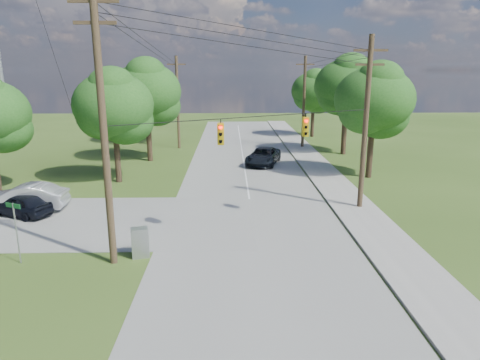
{
  "coord_description": "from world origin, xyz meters",
  "views": [
    {
      "loc": [
        0.71,
        -17.62,
        8.48
      ],
      "look_at": [
        1.25,
        5.0,
        2.66
      ],
      "focal_mm": 32.0,
      "sensor_mm": 36.0,
      "label": 1
    }
  ],
  "objects_px": {
    "pole_north_w": "(178,102)",
    "car_cross_dark": "(21,205)",
    "car_main_north": "(263,156)",
    "car_cross_silver": "(25,198)",
    "pole_ne": "(366,122)",
    "pole_north_e": "(304,102)",
    "pole_sw": "(103,126)",
    "control_cabinet": "(140,242)"
  },
  "relations": [
    {
      "from": "pole_sw",
      "to": "pole_ne",
      "type": "xyz_separation_m",
      "value": [
        13.5,
        7.6,
        -0.76
      ]
    },
    {
      "from": "pole_north_e",
      "to": "car_main_north",
      "type": "bearing_deg",
      "value": -119.88
    },
    {
      "from": "car_cross_silver",
      "to": "car_main_north",
      "type": "distance_m",
      "value": 20.54
    },
    {
      "from": "pole_sw",
      "to": "pole_north_w",
      "type": "relative_size",
      "value": 1.2
    },
    {
      "from": "pole_sw",
      "to": "pole_north_e",
      "type": "relative_size",
      "value": 1.2
    },
    {
      "from": "car_cross_dark",
      "to": "pole_sw",
      "type": "bearing_deg",
      "value": 71.99
    },
    {
      "from": "car_cross_dark",
      "to": "car_main_north",
      "type": "bearing_deg",
      "value": 156.63
    },
    {
      "from": "pole_sw",
      "to": "control_cabinet",
      "type": "distance_m",
      "value": 5.66
    },
    {
      "from": "pole_ne",
      "to": "pole_north_e",
      "type": "height_order",
      "value": "pole_ne"
    },
    {
      "from": "pole_ne",
      "to": "car_main_north",
      "type": "xyz_separation_m",
      "value": [
        -5.12,
        13.09,
        -4.68
      ]
    },
    {
      "from": "control_cabinet",
      "to": "pole_ne",
      "type": "bearing_deg",
      "value": 16.0
    },
    {
      "from": "pole_ne",
      "to": "pole_north_w",
      "type": "height_order",
      "value": "pole_ne"
    },
    {
      "from": "pole_north_e",
      "to": "control_cabinet",
      "type": "xyz_separation_m",
      "value": [
        -12.4,
        -29.0,
        -4.42
      ]
    },
    {
      "from": "car_cross_silver",
      "to": "control_cabinet",
      "type": "bearing_deg",
      "value": 48.0
    },
    {
      "from": "car_cross_dark",
      "to": "control_cabinet",
      "type": "height_order",
      "value": "control_cabinet"
    },
    {
      "from": "pole_north_w",
      "to": "car_cross_dark",
      "type": "bearing_deg",
      "value": -106.4
    },
    {
      "from": "car_cross_dark",
      "to": "car_cross_silver",
      "type": "distance_m",
      "value": 0.99
    },
    {
      "from": "car_cross_dark",
      "to": "car_main_north",
      "type": "relative_size",
      "value": 0.73
    },
    {
      "from": "pole_sw",
      "to": "control_cabinet",
      "type": "relative_size",
      "value": 8.44
    },
    {
      "from": "pole_north_e",
      "to": "pole_sw",
      "type": "bearing_deg",
      "value": -114.52
    },
    {
      "from": "pole_sw",
      "to": "pole_ne",
      "type": "distance_m",
      "value": 15.51
    },
    {
      "from": "pole_ne",
      "to": "car_cross_dark",
      "type": "relative_size",
      "value": 2.65
    },
    {
      "from": "car_cross_dark",
      "to": "control_cabinet",
      "type": "bearing_deg",
      "value": 78.66
    },
    {
      "from": "car_cross_dark",
      "to": "car_main_north",
      "type": "height_order",
      "value": "car_main_north"
    },
    {
      "from": "car_main_north",
      "to": "control_cabinet",
      "type": "distance_m",
      "value": 21.37
    },
    {
      "from": "pole_sw",
      "to": "car_cross_silver",
      "type": "height_order",
      "value": "pole_sw"
    },
    {
      "from": "pole_north_e",
      "to": "pole_north_w",
      "type": "relative_size",
      "value": 1.0
    },
    {
      "from": "pole_ne",
      "to": "control_cabinet",
      "type": "xyz_separation_m",
      "value": [
        -12.4,
        -7.0,
        -4.76
      ]
    },
    {
      "from": "pole_ne",
      "to": "car_main_north",
      "type": "distance_m",
      "value": 14.82
    },
    {
      "from": "pole_north_w",
      "to": "car_main_north",
      "type": "distance_m",
      "value": 13.24
    },
    {
      "from": "car_main_north",
      "to": "pole_ne",
      "type": "bearing_deg",
      "value": -52.14
    },
    {
      "from": "pole_north_e",
      "to": "pole_north_w",
      "type": "bearing_deg",
      "value": 180.0
    },
    {
      "from": "pole_north_e",
      "to": "car_cross_silver",
      "type": "distance_m",
      "value": 30.69
    },
    {
      "from": "pole_sw",
      "to": "pole_north_w",
      "type": "xyz_separation_m",
      "value": [
        -0.4,
        29.6,
        -1.1
      ]
    },
    {
      "from": "pole_sw",
      "to": "pole_ne",
      "type": "relative_size",
      "value": 1.14
    },
    {
      "from": "car_main_north",
      "to": "control_cabinet",
      "type": "bearing_deg",
      "value": -93.41
    },
    {
      "from": "pole_north_e",
      "to": "car_cross_dark",
      "type": "distance_m",
      "value": 31.28
    },
    {
      "from": "car_cross_silver",
      "to": "car_main_north",
      "type": "relative_size",
      "value": 0.92
    },
    {
      "from": "pole_north_w",
      "to": "car_main_north",
      "type": "relative_size",
      "value": 1.84
    },
    {
      "from": "pole_north_w",
      "to": "car_cross_dark",
      "type": "height_order",
      "value": "pole_north_w"
    },
    {
      "from": "pole_ne",
      "to": "pole_north_e",
      "type": "bearing_deg",
      "value": 90.0
    },
    {
      "from": "car_cross_silver",
      "to": "car_main_north",
      "type": "bearing_deg",
      "value": 127.15
    }
  ]
}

